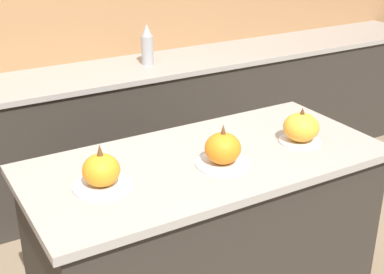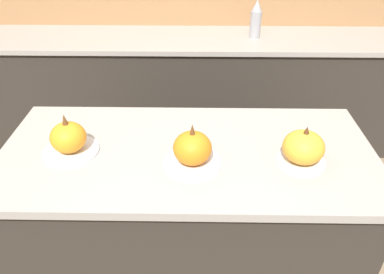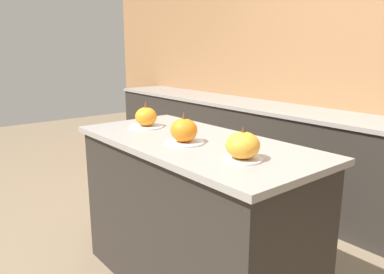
# 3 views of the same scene
# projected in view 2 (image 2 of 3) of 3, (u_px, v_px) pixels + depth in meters

# --- Properties ---
(kitchen_island) EXTENTS (1.54, 0.73, 0.94)m
(kitchen_island) POSITION_uv_depth(u_px,v_px,m) (188.00, 230.00, 1.79)
(kitchen_island) COLOR #2D2823
(kitchen_island) RESTS_ON ground_plane
(back_counter) EXTENTS (6.00, 0.60, 0.90)m
(back_counter) POSITION_uv_depth(u_px,v_px,m) (193.00, 91.00, 3.07)
(back_counter) COLOR #2D2823
(back_counter) RESTS_ON ground_plane
(pumpkin_cake_left) EXTENTS (0.23, 0.23, 0.17)m
(pumpkin_cake_left) POSITION_uv_depth(u_px,v_px,m) (69.00, 139.00, 1.49)
(pumpkin_cake_left) COLOR silver
(pumpkin_cake_left) RESTS_ON kitchen_island
(pumpkin_cake_center) EXTENTS (0.23, 0.23, 0.18)m
(pumpkin_cake_center) POSITION_uv_depth(u_px,v_px,m) (192.00, 150.00, 1.43)
(pumpkin_cake_center) COLOR silver
(pumpkin_cake_center) RESTS_ON kitchen_island
(pumpkin_cake_right) EXTENTS (0.19, 0.19, 0.16)m
(pumpkin_cake_right) POSITION_uv_depth(u_px,v_px,m) (303.00, 148.00, 1.43)
(pumpkin_cake_right) COLOR silver
(pumpkin_cake_right) RESTS_ON kitchen_island
(bottle_tall) EXTENTS (0.08, 0.08, 0.28)m
(bottle_tall) POSITION_uv_depth(u_px,v_px,m) (256.00, 20.00, 2.75)
(bottle_tall) COLOR #99999E
(bottle_tall) RESTS_ON back_counter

